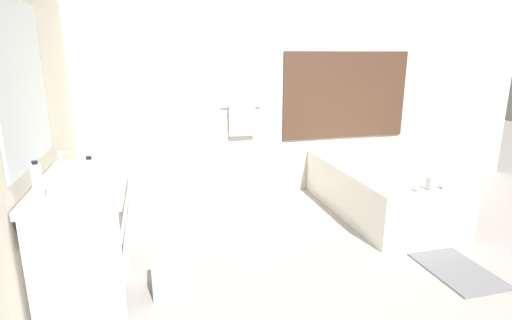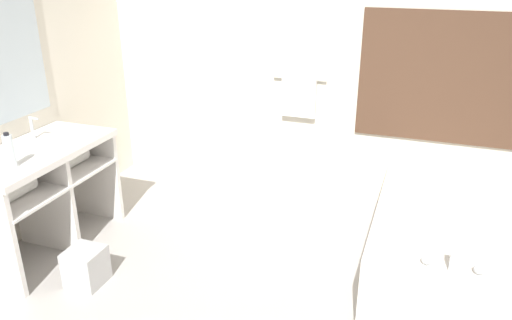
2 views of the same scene
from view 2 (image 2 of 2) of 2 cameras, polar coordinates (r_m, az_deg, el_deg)
wall_back_with_blinds at (r=4.56m, az=9.50°, el=11.54°), size 7.40×0.13×2.70m
vanity_counter at (r=4.15m, az=-23.24°, el=-1.93°), size 0.62×1.21×0.85m
sink_faucet at (r=4.26m, az=-24.20°, el=3.35°), size 0.09×0.04×0.18m
bathtub at (r=3.94m, az=20.93°, el=-7.92°), size 1.00×1.85×0.65m
water_bottle_1 at (r=3.73m, az=-26.34°, el=0.92°), size 0.06×0.06×0.25m
waste_bin at (r=3.82m, az=-18.87°, el=-11.44°), size 0.25×0.25×0.27m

